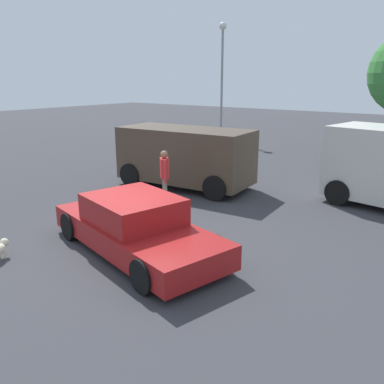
% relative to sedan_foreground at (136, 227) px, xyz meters
% --- Properties ---
extents(ground_plane, '(80.00, 80.00, 0.00)m').
position_rel_sedan_foreground_xyz_m(ground_plane, '(-0.25, 0.22, -0.57)').
color(ground_plane, '#38383D').
extents(sedan_foreground, '(4.86, 2.82, 1.23)m').
position_rel_sedan_foreground_xyz_m(sedan_foreground, '(0.00, 0.00, 0.00)').
color(sedan_foreground, maroon).
rests_on(sedan_foreground, ground_plane).
extents(suv_dark, '(4.73, 2.42, 2.03)m').
position_rel_sedan_foreground_xyz_m(suv_dark, '(-2.49, 4.96, 0.54)').
color(suv_dark, '#4C3D2D').
rests_on(suv_dark, ground_plane).
extents(pedestrian, '(0.45, 0.45, 1.63)m').
position_rel_sedan_foreground_xyz_m(pedestrian, '(-1.73, 2.98, 0.40)').
color(pedestrian, gray).
rests_on(pedestrian, ground_plane).
extents(light_post_near, '(0.44, 0.44, 6.81)m').
position_rel_sedan_foreground_xyz_m(light_post_near, '(-7.83, 15.45, 4.02)').
color(light_post_near, gray).
rests_on(light_post_near, ground_plane).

